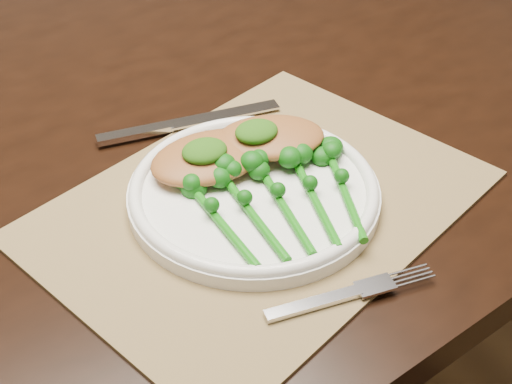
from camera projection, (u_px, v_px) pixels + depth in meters
name	position (u px, v px, depth m)	size (l,w,h in m)	color
dining_table	(176.00, 317.00, 1.10)	(1.73, 1.15, 0.75)	black
placemat	(261.00, 204.00, 0.73)	(0.44, 0.32, 0.00)	olive
dinner_plate	(254.00, 191.00, 0.73)	(0.26, 0.26, 0.02)	white
knife	(172.00, 125.00, 0.83)	(0.22, 0.04, 0.01)	silver
fork	(362.00, 290.00, 0.63)	(0.16, 0.04, 0.00)	silver
chicken_fillet_left	(209.00, 157.00, 0.74)	(0.13, 0.09, 0.03)	#9B5E2D
chicken_fillet_right	(270.00, 137.00, 0.76)	(0.12, 0.08, 0.02)	#9B5E2D
pesto_dollop_left	(204.00, 151.00, 0.73)	(0.05, 0.04, 0.02)	#174209
pesto_dollop_right	(256.00, 131.00, 0.75)	(0.05, 0.04, 0.02)	#174209
broccolini_bundle	(285.00, 209.00, 0.69)	(0.17, 0.19, 0.04)	#13680D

